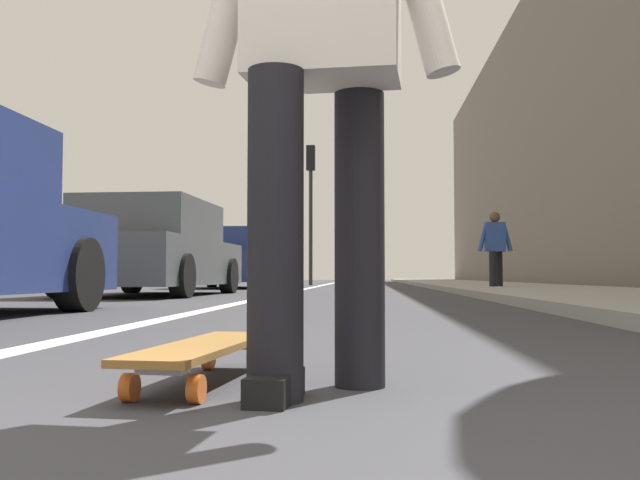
{
  "coord_description": "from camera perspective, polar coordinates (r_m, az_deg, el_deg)",
  "views": [
    {
      "loc": [
        -0.47,
        -0.24,
        0.31
      ],
      "look_at": [
        8.05,
        0.33,
        0.74
      ],
      "focal_mm": 39.94,
      "sensor_mm": 36.0,
      "label": 1
    }
  ],
  "objects": [
    {
      "name": "traffic_light",
      "position": [
        22.99,
        -0.75,
        4.11
      ],
      "size": [
        0.33,
        0.28,
        4.51
      ],
      "color": "#2D2D2D",
      "rests_on": "ground"
    },
    {
      "name": "building_facade",
      "position": [
        23.62,
        18.01,
        8.17
      ],
      "size": [
        40.0,
        1.2,
        9.55
      ],
      "primitive_type": "cube",
      "color": "slate",
      "rests_on": "ground"
    },
    {
      "name": "parked_car_mid",
      "position": [
        11.42,
        -13.22,
        -0.84
      ],
      "size": [
        4.48,
        2.09,
        1.46
      ],
      "color": "#4C5156",
      "rests_on": "ground"
    },
    {
      "name": "parked_car_far",
      "position": [
        17.91,
        -6.72,
        -1.61
      ],
      "size": [
        4.24,
        2.04,
        1.46
      ],
      "color": "navy",
      "rests_on": "ground"
    },
    {
      "name": "skateboard",
      "position": [
        2.07,
        -9.32,
        -8.76
      ],
      "size": [
        0.86,
        0.28,
        0.11
      ],
      "color": "orange",
      "rests_on": "ground"
    },
    {
      "name": "sidewalk_curb",
      "position": [
        18.73,
        13.27,
        -3.58
      ],
      "size": [
        52.0,
        3.2,
        0.1
      ],
      "primitive_type": "cube",
      "color": "#9E9B93",
      "rests_on": "ground"
    },
    {
      "name": "skater_person",
      "position": [
        1.96,
        0.12,
        15.88
      ],
      "size": [
        0.45,
        0.72,
        1.64
      ],
      "color": "black",
      "rests_on": "ground"
    },
    {
      "name": "pedestrian_distant",
      "position": [
        14.14,
        13.87,
        -0.46
      ],
      "size": [
        0.43,
        0.67,
        1.54
      ],
      "color": "black",
      "rests_on": "ground"
    },
    {
      "name": "ground_plane",
      "position": [
        10.48,
        2.52,
        -4.55
      ],
      "size": [
        80.0,
        80.0,
        0.0
      ],
      "primitive_type": "plane",
      "color": "#38383D"
    },
    {
      "name": "lane_stripe_white",
      "position": [
        20.53,
        -0.15,
        -3.72
      ],
      "size": [
        52.0,
        0.16,
        0.01
      ],
      "primitive_type": "cube",
      "color": "silver",
      "rests_on": "ground"
    }
  ]
}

